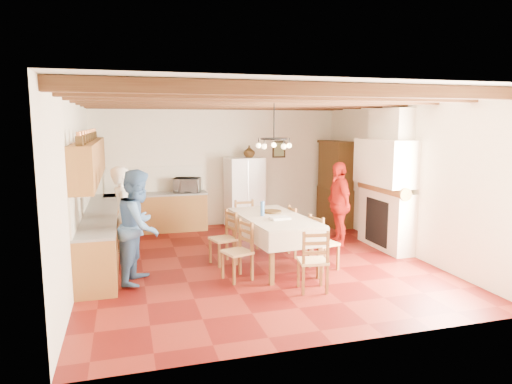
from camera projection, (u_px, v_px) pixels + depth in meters
floor at (255, 263)px, 8.33m from camera, size 6.00×6.50×0.02m
ceiling at (255, 94)px, 7.88m from camera, size 6.00×6.50×0.02m
wall_back at (219, 165)px, 11.20m from camera, size 6.00×0.02×3.00m
wall_front at (337, 217)px, 5.01m from camera, size 6.00×0.02×3.00m
wall_left at (74, 187)px, 7.28m from camera, size 0.02×6.50×3.00m
wall_right at (403, 175)px, 8.93m from camera, size 0.02×6.50×3.00m
ceiling_beams at (255, 100)px, 7.89m from camera, size 6.00×6.30×0.16m
lower_cabinets_left at (101, 236)px, 8.52m from camera, size 0.60×4.30×0.86m
lower_cabinets_back at (157, 213)px, 10.64m from camera, size 2.30×0.60×0.86m
countertop_left at (100, 212)px, 8.46m from camera, size 0.62×4.30×0.04m
countertop_back at (156, 194)px, 10.58m from camera, size 2.34×0.62×0.04m
backsplash_left at (83, 196)px, 8.33m from camera, size 0.03×4.30×0.60m
backsplash_back at (155, 179)px, 10.80m from camera, size 2.30×0.03×0.60m
upper_cabinets at (90, 160)px, 8.28m from camera, size 0.35×4.20×0.70m
fireplace at (384, 180)px, 9.06m from camera, size 0.56×1.60×2.80m
wall_picture at (279, 149)px, 11.55m from camera, size 0.34×0.03×0.42m
refrigerator at (244, 192)px, 11.10m from camera, size 0.90×0.77×1.69m
hutch at (335, 183)px, 11.24m from camera, size 0.50×1.16×2.08m
dining_table at (273, 221)px, 8.03m from camera, size 1.22×2.13×0.89m
chandelier at (274, 139)px, 7.82m from camera, size 0.47×0.47×0.03m
chair_left_near at (237, 251)px, 7.35m from camera, size 0.51×0.52×0.96m
chair_left_far at (223, 238)px, 8.16m from camera, size 0.50×0.51×0.96m
chair_right_near at (324, 242)px, 7.89m from camera, size 0.49×0.50×0.96m
chair_right_far at (301, 231)px, 8.69m from camera, size 0.41×0.43×0.96m
chair_end_near at (313, 260)px, 6.86m from camera, size 0.48×0.46×0.96m
chair_end_far at (246, 224)px, 9.24m from camera, size 0.42×0.40×0.96m
person_man at (125, 217)px, 7.93m from camera, size 0.45×0.67×1.79m
person_woman_blue at (139, 226)px, 7.21m from camera, size 0.93×1.05×1.81m
person_woman_red at (338, 204)px, 9.36m from camera, size 0.51×1.05×1.74m
microwave at (187, 185)px, 10.75m from camera, size 0.70×0.57×0.33m
fridge_vase at (249, 151)px, 10.99m from camera, size 0.32×0.32×0.29m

